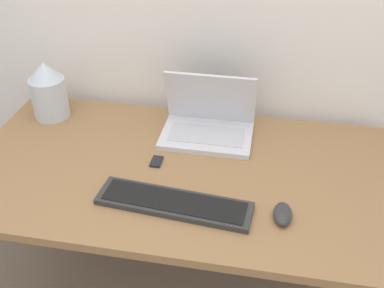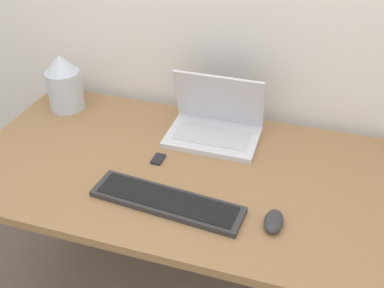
{
  "view_description": "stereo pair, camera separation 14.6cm",
  "coord_description": "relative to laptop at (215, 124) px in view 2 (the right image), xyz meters",
  "views": [
    {
      "loc": [
        0.26,
        -0.79,
        1.7
      ],
      "look_at": [
        0.04,
        0.39,
        0.87
      ],
      "focal_mm": 42.0,
      "sensor_mm": 36.0,
      "label": 1
    },
    {
      "loc": [
        0.4,
        -0.75,
        1.7
      ],
      "look_at": [
        0.04,
        0.39,
        0.87
      ],
      "focal_mm": 42.0,
      "sensor_mm": 36.0,
      "label": 2
    }
  ],
  "objects": [
    {
      "name": "desk",
      "position": [
        -0.06,
        -0.22,
        -0.14
      ],
      "size": [
        1.45,
        0.78,
        0.77
      ],
      "color": "olive",
      "rests_on": "ground_plane"
    },
    {
      "name": "laptop",
      "position": [
        0.0,
        0.0,
        0.0
      ],
      "size": [
        0.33,
        0.23,
        0.24
      ],
      "color": "silver",
      "rests_on": "desk"
    },
    {
      "name": "keyboard",
      "position": [
        -0.04,
        -0.41,
        -0.04
      ],
      "size": [
        0.48,
        0.16,
        0.02
      ],
      "color": "#2D2D2D",
      "rests_on": "desk"
    },
    {
      "name": "mouse",
      "position": [
        0.28,
        -0.4,
        -0.04
      ],
      "size": [
        0.06,
        0.1,
        0.03
      ],
      "color": "#2D2D2D",
      "rests_on": "desk"
    },
    {
      "name": "vase",
      "position": [
        -0.63,
        0.02,
        0.06
      ],
      "size": [
        0.14,
        0.14,
        0.23
      ],
      "color": "silver",
      "rests_on": "desk"
    },
    {
      "name": "mp3_player",
      "position": [
        -0.15,
        -0.21,
        -0.05
      ],
      "size": [
        0.04,
        0.06,
        0.01
      ],
      "color": "black",
      "rests_on": "desk"
    }
  ]
}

